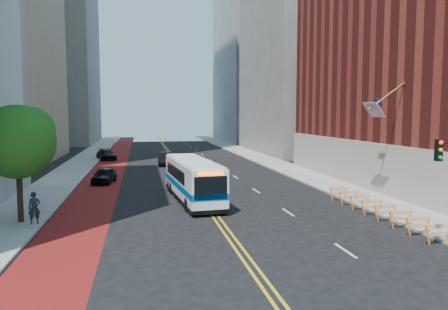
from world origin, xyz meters
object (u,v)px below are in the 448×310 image
transit_bus (192,179)px  car_a (104,175)px  street_tree (19,139)px  pedestrian (34,208)px  car_c (106,155)px  car_b (166,159)px

transit_bus → car_a: 11.77m
street_tree → pedestrian: bearing=-40.5°
street_tree → transit_bus: street_tree is taller
car_c → pedestrian: 36.04m
car_b → pedestrian: pedestrian is taller
car_a → car_b: car_b is taller
car_a → car_c: car_c is taller
street_tree → car_b: (9.74, 27.61, -4.13)m
pedestrian → car_c: bearing=76.3°
street_tree → car_a: size_ratio=1.63×
car_c → street_tree: bearing=-110.4°
transit_bus → pedestrian: 11.23m
street_tree → transit_bus: size_ratio=0.61×
transit_bus → car_a: (-7.02, 9.41, -0.86)m
transit_bus → car_b: transit_bus is taller
car_a → pedestrian: pedestrian is taller
car_a → car_b: (6.32, 13.13, 0.08)m
transit_bus → car_c: size_ratio=2.24×
car_b → car_a: bearing=-111.2°
transit_bus → pedestrian: bearing=-153.8°
street_tree → transit_bus: 12.09m
car_b → pedestrian: (-8.90, -28.33, 0.28)m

